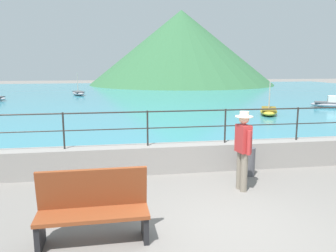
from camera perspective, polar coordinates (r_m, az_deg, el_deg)
The scene contains 11 objects.
ground_plane at distance 5.99m, azimuth 10.18°, elevation -16.69°, with size 120.00×120.00×0.00m, color slate.
promenade_wall at distance 8.75m, azimuth 3.24°, elevation -5.34°, with size 20.00×0.56×0.70m, color gray.
railing at distance 8.54m, azimuth 3.30°, elevation 1.01°, with size 18.44×0.04×0.90m.
lake_water at distance 31.03m, azimuth -5.95°, elevation 5.27°, with size 64.00×44.32×0.06m, color teal.
hill_main at distance 49.35m, azimuth 2.27°, elevation 13.24°, with size 26.51×26.51×10.53m, color #33663D.
bench_main at distance 5.42m, azimuth -12.71°, elevation -13.26°, with size 1.71×0.58×1.13m.
person_walking at distance 7.38m, azimuth 12.72°, elevation -3.50°, with size 0.38×0.57×1.75m.
bollard at distance 8.54m, azimuth 13.88°, elevation -5.97°, with size 0.24×0.24×0.71m, color #4C4C51.
boat_1 at distance 31.56m, azimuth -15.10°, elevation 5.48°, with size 1.63×2.47×2.04m.
boat_2 at distance 23.83m, azimuth 26.12°, elevation 3.50°, with size 2.44×1.93×0.76m.
boat_3 at distance 19.07m, azimuth 16.87°, elevation 2.47°, with size 1.79×2.46×1.81m.
Camera 1 is at (-1.86, -5.02, 2.70)m, focal length 35.57 mm.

